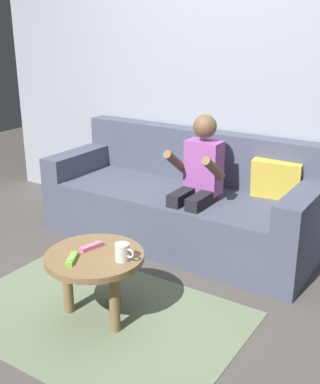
{
  "coord_description": "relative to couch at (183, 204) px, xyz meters",
  "views": [
    {
      "loc": [
        1.65,
        -1.83,
        1.61
      ],
      "look_at": [
        0.09,
        0.59,
        0.6
      ],
      "focal_mm": 44.97,
      "sensor_mm": 36.0,
      "label": 1
    }
  ],
  "objects": [
    {
      "name": "game_remote_lime_center",
      "position": [
        0.07,
        -1.32,
        0.12
      ],
      "size": [
        0.1,
        0.14,
        0.03
      ],
      "color": "#72C638",
      "rests_on": "coffee_table"
    },
    {
      "name": "person_seated_on_couch",
      "position": [
        0.22,
        -0.18,
        0.29
      ],
      "size": [
        0.35,
        0.43,
        1.02
      ],
      "color": "black",
      "rests_on": "ground"
    },
    {
      "name": "area_rug",
      "position": [
        0.12,
        -1.19,
        -0.29
      ],
      "size": [
        1.65,
        1.13,
        0.01
      ],
      "primitive_type": "cube",
      "color": "#6B7A5B",
      "rests_on": "ground"
    },
    {
      "name": "game_remote_pink_near_edge",
      "position": [
        0.07,
        -1.14,
        0.12
      ],
      "size": [
        0.07,
        0.14,
        0.03
      ],
      "color": "pink",
      "rests_on": "coffee_table"
    },
    {
      "name": "coffee_mug",
      "position": [
        0.3,
        -1.16,
        0.16
      ],
      "size": [
        0.12,
        0.08,
        0.09
      ],
      "color": "silver",
      "rests_on": "coffee_table"
    },
    {
      "name": "ground_plane",
      "position": [
        0.08,
        -1.18,
        -0.29
      ],
      "size": [
        8.95,
        8.95,
        0.0
      ],
      "primitive_type": "plane",
      "color": "#4C4742"
    },
    {
      "name": "coffee_table",
      "position": [
        0.12,
        -1.18,
        0.04
      ],
      "size": [
        0.56,
        0.56,
        0.4
      ],
      "color": "brown",
      "rests_on": "ground"
    },
    {
      "name": "wall_back",
      "position": [
        0.08,
        0.39,
        0.96
      ],
      "size": [
        4.48,
        0.05,
        2.5
      ],
      "primitive_type": "cube",
      "color": "#999EA8",
      "rests_on": "ground"
    },
    {
      "name": "couch",
      "position": [
        0.0,
        0.0,
        0.0
      ],
      "size": [
        2.09,
        0.8,
        0.83
      ],
      "color": "#474C60",
      "rests_on": "ground"
    }
  ]
}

